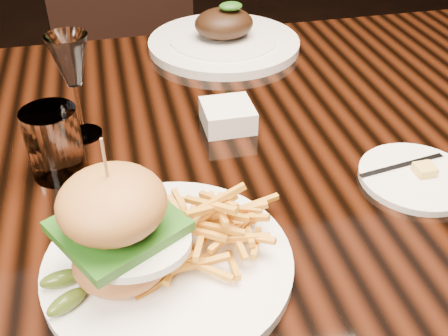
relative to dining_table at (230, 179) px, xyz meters
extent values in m
cube|color=black|center=(0.00, 0.00, 0.06)|extent=(1.60, 0.90, 0.04)
cylinder|color=white|center=(-0.13, -0.24, 0.08)|extent=(0.28, 0.28, 0.01)
ellipsoid|color=#9F5B33|center=(-0.18, -0.26, 0.12)|extent=(0.10, 0.10, 0.05)
ellipsoid|color=silver|center=(-0.17, -0.27, 0.14)|extent=(0.12, 0.09, 0.01)
ellipsoid|color=orange|center=(-0.14, -0.27, 0.15)|extent=(0.02, 0.02, 0.01)
cube|color=#2D711C|center=(-0.18, -0.26, 0.15)|extent=(0.16, 0.15, 0.01)
ellipsoid|color=#9B602A|center=(-0.18, -0.26, 0.19)|extent=(0.11, 0.11, 0.07)
cylinder|color=#A3764C|center=(-0.18, -0.26, 0.23)|extent=(0.00, 0.00, 0.09)
ellipsoid|color=#294011|center=(-0.24, -0.29, 0.10)|extent=(0.05, 0.04, 0.02)
ellipsoid|color=#294011|center=(-0.25, -0.26, 0.10)|extent=(0.05, 0.03, 0.02)
cylinder|color=white|center=(0.23, -0.16, 0.08)|extent=(0.16, 0.16, 0.01)
cube|color=#F1CB4E|center=(0.24, -0.16, 0.09)|extent=(0.03, 0.03, 0.01)
cube|color=silver|center=(0.22, -0.14, 0.09)|extent=(0.14, 0.03, 0.00)
cube|color=white|center=(0.01, 0.04, 0.10)|extent=(0.10, 0.10, 0.04)
cylinder|color=white|center=(-0.22, 0.07, 0.08)|extent=(0.06, 0.06, 0.00)
cylinder|color=white|center=(-0.22, 0.07, 0.12)|extent=(0.01, 0.01, 0.09)
cone|color=white|center=(-0.22, 0.07, 0.20)|extent=(0.06, 0.06, 0.08)
cylinder|color=white|center=(-0.26, -0.03, 0.13)|extent=(0.08, 0.08, 0.10)
cylinder|color=white|center=(0.07, 0.35, 0.09)|extent=(0.32, 0.32, 0.02)
cylinder|color=white|center=(0.07, 0.35, 0.09)|extent=(0.23, 0.23, 0.02)
ellipsoid|color=black|center=(0.07, 0.35, 0.13)|extent=(0.12, 0.10, 0.06)
ellipsoid|color=#2D711C|center=(0.08, 0.34, 0.17)|extent=(0.05, 0.03, 0.02)
cube|color=black|center=(-0.08, 0.80, -0.22)|extent=(0.53, 0.53, 0.06)
cylinder|color=black|center=(-0.23, 0.58, -0.45)|extent=(0.04, 0.04, 0.45)
cylinder|color=black|center=(0.14, 0.64, -0.45)|extent=(0.04, 0.04, 0.45)
cylinder|color=black|center=(-0.29, 0.96, -0.45)|extent=(0.04, 0.04, 0.45)
cylinder|color=black|center=(0.08, 1.02, -0.45)|extent=(0.04, 0.04, 0.45)
camera|label=1|loc=(-0.16, -0.67, 0.53)|focal=42.00mm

